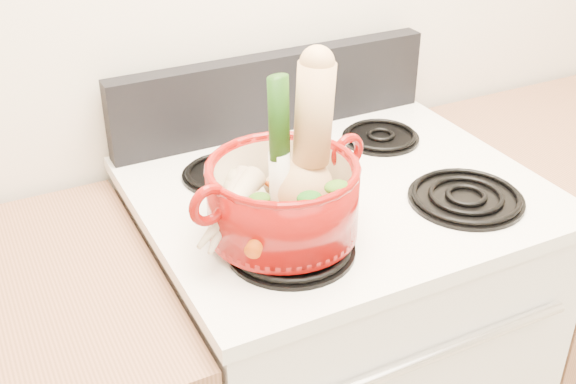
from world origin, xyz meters
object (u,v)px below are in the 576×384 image
leek (280,146)px  squash (303,141)px  stove_body (331,367)px  dutch_oven (283,199)px

leek → squash: bearing=-28.2°
stove_body → squash: 0.69m
leek → dutch_oven: bearing=-117.2°
squash → leek: bearing=177.5°
dutch_oven → leek: 0.10m
dutch_oven → squash: size_ratio=0.96×
squash → leek: (-0.04, 0.01, -0.00)m
dutch_oven → squash: 0.11m
dutch_oven → squash: (0.04, 0.01, 0.10)m
stove_body → leek: leek is taller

